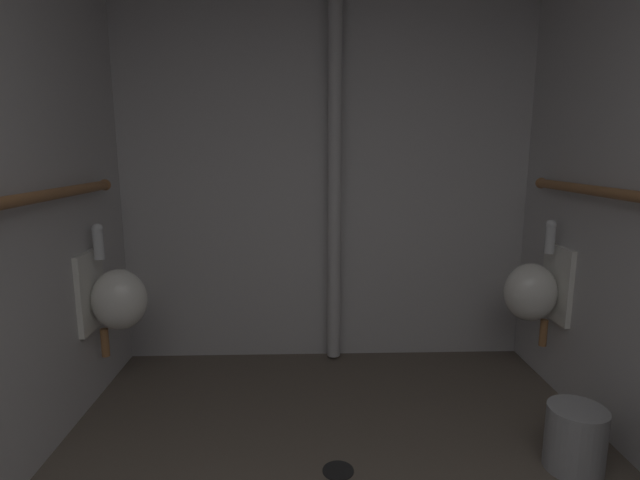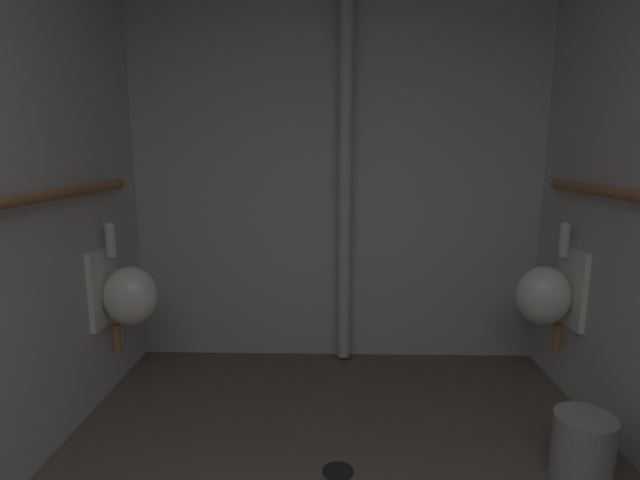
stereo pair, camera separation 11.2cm
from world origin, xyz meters
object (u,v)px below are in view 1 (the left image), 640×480
object	(u,v)px
floor_drain	(338,470)
standpipe_back_wall	(335,166)
urinal_left_mid	(115,298)
waste_bin	(575,438)
urinal_right_far	(534,290)

from	to	relation	value
floor_drain	standpipe_back_wall	bearing A→B (deg)	87.48
urinal_left_mid	standpipe_back_wall	world-z (taller)	standpipe_back_wall
floor_drain	waste_bin	world-z (taller)	waste_bin
urinal_right_far	waste_bin	distance (m)	0.90
standpipe_back_wall	waste_bin	xyz separation A→B (m)	(1.00, -1.20, -1.16)
floor_drain	waste_bin	xyz separation A→B (m)	(1.05, -0.01, 0.14)
urinal_right_far	standpipe_back_wall	size ratio (longest dim) A/B	0.30
urinal_left_mid	floor_drain	bearing A→B (deg)	-29.99
urinal_left_mid	waste_bin	world-z (taller)	urinal_left_mid
standpipe_back_wall	floor_drain	world-z (taller)	standpipe_back_wall
urinal_left_mid	waste_bin	bearing A→B (deg)	-17.29
urinal_right_far	standpipe_back_wall	bearing A→B (deg)	159.07
standpipe_back_wall	waste_bin	world-z (taller)	standpipe_back_wall
floor_drain	waste_bin	distance (m)	1.06
urinal_left_mid	floor_drain	distance (m)	1.49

